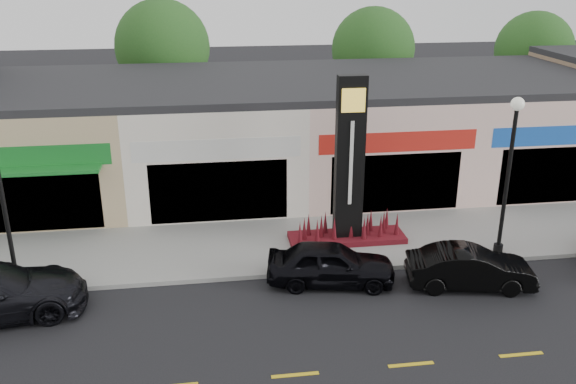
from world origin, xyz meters
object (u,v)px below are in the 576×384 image
(lamp_east_near, at_px, (510,161))
(car_black_conv, at_px, (470,268))
(lamp_west_near, at_px, (0,185))
(pylon_sign, at_px, (349,185))
(car_black_sedan, at_px, (331,264))

(lamp_east_near, relative_size, car_black_conv, 1.39)
(lamp_west_near, relative_size, pylon_sign, 0.91)
(car_black_sedan, height_order, car_black_conv, car_black_sedan)
(pylon_sign, bearing_deg, lamp_west_near, -171.23)
(pylon_sign, relative_size, car_black_sedan, 1.48)
(lamp_west_near, bearing_deg, pylon_sign, 8.77)
(car_black_conv, bearing_deg, pylon_sign, 50.91)
(car_black_sedan, bearing_deg, car_black_conv, -91.18)
(lamp_west_near, distance_m, pylon_sign, 11.19)
(lamp_west_near, xyz_separation_m, lamp_east_near, (16.00, 0.00, 0.00))
(lamp_west_near, height_order, pylon_sign, pylon_sign)
(lamp_west_near, distance_m, lamp_east_near, 16.00)
(pylon_sign, distance_m, car_black_conv, 5.01)
(car_black_sedan, xyz_separation_m, car_black_conv, (4.29, -0.83, -0.04))
(car_black_sedan, bearing_deg, lamp_west_near, 93.60)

